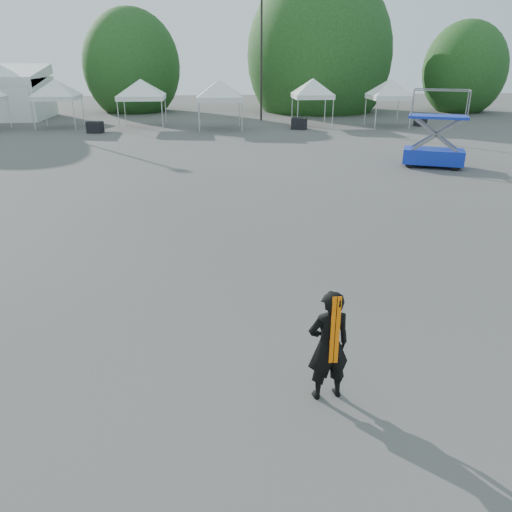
{
  "coord_description": "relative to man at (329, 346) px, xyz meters",
  "views": [
    {
      "loc": [
        -1.21,
        -9.22,
        4.87
      ],
      "look_at": [
        -0.4,
        -0.41,
        1.3
      ],
      "focal_mm": 35.0,
      "sensor_mm": 36.0,
      "label": 1
    }
  ],
  "objects": [
    {
      "name": "ground",
      "position": [
        -0.43,
        3.03,
        -0.89
      ],
      "size": [
        120.0,
        120.0,
        0.0
      ],
      "primitive_type": "plane",
      "color": "#474442",
      "rests_on": "ground"
    },
    {
      "name": "light_pole_east",
      "position": [
        2.57,
        35.03,
        4.62
      ],
      "size": [
        0.6,
        0.25,
        9.8
      ],
      "color": "black",
      "rests_on": "ground"
    },
    {
      "name": "tree_mid_w",
      "position": [
        -8.43,
        43.03,
        3.03
      ],
      "size": [
        4.16,
        4.16,
        6.33
      ],
      "color": "#382314",
      "rests_on": "ground"
    },
    {
      "name": "tree_mid_e",
      "position": [
        8.57,
        42.03,
        3.95
      ],
      "size": [
        5.12,
        5.12,
        7.79
      ],
      "color": "#382314",
      "rests_on": "ground"
    },
    {
      "name": "tree_far_e",
      "position": [
        21.57,
        40.03,
        2.73
      ],
      "size": [
        3.84,
        3.84,
        5.84
      ],
      "color": "#382314",
      "rests_on": "ground"
    },
    {
      "name": "tent_c",
      "position": [
        -12.32,
        31.91,
        2.16
      ],
      "size": [
        4.15,
        4.15,
        3.88
      ],
      "color": "silver",
      "rests_on": "ground"
    },
    {
      "name": "tent_d",
      "position": [
        -6.36,
        31.58,
        2.16
      ],
      "size": [
        4.54,
        4.54,
        3.88
      ],
      "color": "silver",
      "rests_on": "ground"
    },
    {
      "name": "tent_e",
      "position": [
        -0.85,
        30.03,
        2.16
      ],
      "size": [
        4.38,
        4.38,
        3.88
      ],
      "color": "silver",
      "rests_on": "ground"
    },
    {
      "name": "tent_f",
      "position": [
        5.98,
        31.5,
        2.16
      ],
      "size": [
        3.9,
        3.9,
        3.88
      ],
      "color": "silver",
      "rests_on": "ground"
    },
    {
      "name": "tent_g",
      "position": [
        11.3,
        30.28,
        2.16
      ],
      "size": [
        3.84,
        3.84,
        3.88
      ],
      "color": "silver",
      "rests_on": "ground"
    },
    {
      "name": "man",
      "position": [
        0.0,
        0.0,
        0.0
      ],
      "size": [
        0.71,
        0.52,
        1.78
      ],
      "rotation": [
        0.0,
        0.0,
        3.3
      ],
      "color": "black",
      "rests_on": "ground"
    },
    {
      "name": "scissor_lift",
      "position": [
        8.72,
        16.22,
        0.85
      ],
      "size": [
        2.99,
        2.28,
        3.46
      ],
      "rotation": [
        0.0,
        0.0,
        -0.4
      ],
      "color": "#0F0DAE",
      "rests_on": "ground"
    },
    {
      "name": "crate_west",
      "position": [
        -9.29,
        29.01,
        -0.52
      ],
      "size": [
        1.11,
        0.96,
        0.75
      ],
      "primitive_type": "cube",
      "rotation": [
        0.0,
        0.0,
        -0.25
      ],
      "color": "black",
      "rests_on": "ground"
    },
    {
      "name": "crate_mid",
      "position": [
        4.71,
        29.5,
        -0.5
      ],
      "size": [
        1.23,
        1.1,
        0.79
      ],
      "primitive_type": "cube",
      "rotation": [
        0.0,
        0.0,
        -0.37
      ],
      "color": "black",
      "rests_on": "ground"
    },
    {
      "name": "crate_east",
      "position": [
        13.95,
        30.43,
        -0.56
      ],
      "size": [
        0.99,
        0.84,
        0.68
      ],
      "primitive_type": "cube",
      "rotation": [
        0.0,
        0.0,
        -0.21
      ],
      "color": "black",
      "rests_on": "ground"
    }
  ]
}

